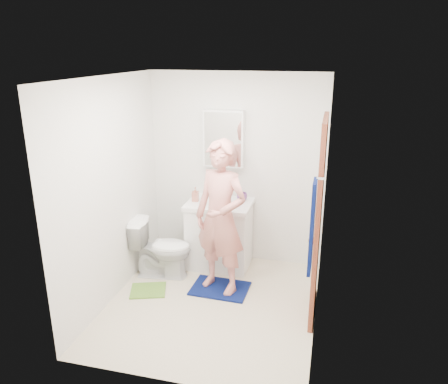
{
  "coord_description": "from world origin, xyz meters",
  "views": [
    {
      "loc": [
        1.13,
        -3.97,
        2.66
      ],
      "look_at": [
        0.08,
        0.25,
        1.22
      ],
      "focal_mm": 35.0,
      "sensor_mm": 36.0,
      "label": 1
    }
  ],
  "objects_px": {
    "toilet": "(162,248)",
    "soap_dispenser": "(195,194)",
    "vanity_cabinet": "(220,236)",
    "man": "(221,218)",
    "medicine_cabinet": "(224,139)",
    "towel": "(312,227)",
    "toothbrush_cup": "(242,197)"
  },
  "relations": [
    {
      "from": "vanity_cabinet",
      "to": "medicine_cabinet",
      "type": "distance_m",
      "value": 1.22
    },
    {
      "from": "vanity_cabinet",
      "to": "toothbrush_cup",
      "type": "relative_size",
      "value": 6.13
    },
    {
      "from": "soap_dispenser",
      "to": "medicine_cabinet",
      "type": "bearing_deg",
      "value": 39.9
    },
    {
      "from": "towel",
      "to": "toothbrush_cup",
      "type": "relative_size",
      "value": 6.13
    },
    {
      "from": "toothbrush_cup",
      "to": "medicine_cabinet",
      "type": "bearing_deg",
      "value": 157.64
    },
    {
      "from": "towel",
      "to": "toothbrush_cup",
      "type": "distance_m",
      "value": 1.88
    },
    {
      "from": "vanity_cabinet",
      "to": "soap_dispenser",
      "type": "bearing_deg",
      "value": -175.08
    },
    {
      "from": "toilet",
      "to": "vanity_cabinet",
      "type": "bearing_deg",
      "value": -61.91
    },
    {
      "from": "vanity_cabinet",
      "to": "medicine_cabinet",
      "type": "bearing_deg",
      "value": 90.0
    },
    {
      "from": "toilet",
      "to": "soap_dispenser",
      "type": "bearing_deg",
      "value": -44.59
    },
    {
      "from": "toothbrush_cup",
      "to": "man",
      "type": "relative_size",
      "value": 0.08
    },
    {
      "from": "soap_dispenser",
      "to": "toilet",
      "type": "bearing_deg",
      "value": -127.58
    },
    {
      "from": "medicine_cabinet",
      "to": "towel",
      "type": "bearing_deg",
      "value": -55.39
    },
    {
      "from": "toothbrush_cup",
      "to": "man",
      "type": "distance_m",
      "value": 0.71
    },
    {
      "from": "medicine_cabinet",
      "to": "toilet",
      "type": "bearing_deg",
      "value": -133.02
    },
    {
      "from": "toothbrush_cup",
      "to": "man",
      "type": "bearing_deg",
      "value": -97.07
    },
    {
      "from": "toilet",
      "to": "medicine_cabinet",
      "type": "bearing_deg",
      "value": -50.03
    },
    {
      "from": "toilet",
      "to": "soap_dispenser",
      "type": "distance_m",
      "value": 0.77
    },
    {
      "from": "medicine_cabinet",
      "to": "soap_dispenser",
      "type": "bearing_deg",
      "value": -140.1
    },
    {
      "from": "medicine_cabinet",
      "to": "man",
      "type": "bearing_deg",
      "value": -78.27
    },
    {
      "from": "towel",
      "to": "toothbrush_cup",
      "type": "height_order",
      "value": "towel"
    },
    {
      "from": "soap_dispenser",
      "to": "man",
      "type": "bearing_deg",
      "value": -50.2
    },
    {
      "from": "toothbrush_cup",
      "to": "man",
      "type": "height_order",
      "value": "man"
    },
    {
      "from": "toilet",
      "to": "toothbrush_cup",
      "type": "distance_m",
      "value": 1.16
    },
    {
      "from": "towel",
      "to": "soap_dispenser",
      "type": "bearing_deg",
      "value": 135.41
    },
    {
      "from": "soap_dispenser",
      "to": "man",
      "type": "relative_size",
      "value": 0.1
    },
    {
      "from": "soap_dispenser",
      "to": "man",
      "type": "xyz_separation_m",
      "value": [
        0.47,
        -0.56,
        -0.05
      ]
    },
    {
      "from": "soap_dispenser",
      "to": "toothbrush_cup",
      "type": "height_order",
      "value": "soap_dispenser"
    },
    {
      "from": "vanity_cabinet",
      "to": "towel",
      "type": "height_order",
      "value": "towel"
    },
    {
      "from": "medicine_cabinet",
      "to": "toothbrush_cup",
      "type": "bearing_deg",
      "value": -22.36
    },
    {
      "from": "man",
      "to": "toothbrush_cup",
      "type": "bearing_deg",
      "value": 103.53
    },
    {
      "from": "vanity_cabinet",
      "to": "man",
      "type": "xyz_separation_m",
      "value": [
        0.17,
        -0.59,
        0.49
      ]
    }
  ]
}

